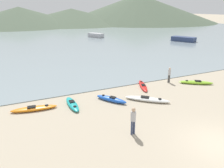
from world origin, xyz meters
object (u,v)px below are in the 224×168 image
at_px(kayak_on_sand_0, 196,82).
at_px(person_near_foreground, 133,119).
at_px(kayak_on_sand_4, 143,86).
at_px(moored_boat_1, 183,39).
at_px(kayak_on_sand_1, 111,99).
at_px(kayak_on_sand_3, 147,99).
at_px(kayak_on_sand_5, 72,104).
at_px(person_near_waterline, 169,74).
at_px(kayak_on_sand_2, 34,108).
at_px(moored_boat_0, 96,35).

relative_size(kayak_on_sand_0, person_near_foreground, 1.79).
xyz_separation_m(kayak_on_sand_4, moored_boat_1, (23.52, 20.55, 0.41)).
distance_m(kayak_on_sand_0, kayak_on_sand_1, 9.11).
xyz_separation_m(kayak_on_sand_0, kayak_on_sand_4, (-5.10, 1.42, -0.03)).
xyz_separation_m(kayak_on_sand_1, moored_boat_1, (27.53, 22.25, 0.36)).
distance_m(kayak_on_sand_3, kayak_on_sand_5, 5.78).
height_order(kayak_on_sand_3, person_near_waterline, person_near_waterline).
bearing_deg(kayak_on_sand_4, moored_boat_1, 41.15).
height_order(kayak_on_sand_0, kayak_on_sand_4, kayak_on_sand_0).
relative_size(kayak_on_sand_0, kayak_on_sand_5, 1.08).
bearing_deg(kayak_on_sand_1, kayak_on_sand_2, 170.93).
xyz_separation_m(kayak_on_sand_1, kayak_on_sand_2, (-5.65, 0.90, -0.04)).
height_order(kayak_on_sand_4, person_near_foreground, person_near_foreground).
bearing_deg(kayak_on_sand_0, kayak_on_sand_4, 164.45).
distance_m(kayak_on_sand_0, kayak_on_sand_4, 5.29).
bearing_deg(kayak_on_sand_4, kayak_on_sand_3, -116.92).
height_order(person_near_waterline, moored_boat_1, person_near_waterline).
bearing_deg(kayak_on_sand_5, moored_boat_0, 66.28).
height_order(kayak_on_sand_3, kayak_on_sand_4, kayak_on_sand_3).
relative_size(person_near_foreground, moored_boat_0, 0.40).
bearing_deg(moored_boat_0, kayak_on_sand_0, -95.90).
relative_size(kayak_on_sand_4, kayak_on_sand_5, 1.09).
bearing_deg(person_near_waterline, moored_boat_1, 44.99).
xyz_separation_m(kayak_on_sand_0, kayak_on_sand_1, (-9.11, -0.28, 0.03)).
height_order(kayak_on_sand_2, kayak_on_sand_5, kayak_on_sand_5).
height_order(person_near_foreground, person_near_waterline, person_near_foreground).
bearing_deg(kayak_on_sand_3, person_near_waterline, 32.85).
xyz_separation_m(kayak_on_sand_1, person_near_foreground, (-0.86, -4.79, 0.78)).
xyz_separation_m(kayak_on_sand_1, kayak_on_sand_4, (4.01, 1.70, -0.05)).
height_order(kayak_on_sand_4, person_near_waterline, person_near_waterline).
xyz_separation_m(kayak_on_sand_5, person_near_foreground, (2.12, -5.27, 0.82)).
height_order(kayak_on_sand_5, person_near_waterline, person_near_waterline).
height_order(kayak_on_sand_4, moored_boat_0, moored_boat_0).
bearing_deg(kayak_on_sand_5, kayak_on_sand_4, 9.88).
relative_size(kayak_on_sand_2, person_near_waterline, 2.13).
height_order(kayak_on_sand_1, moored_boat_1, moored_boat_1).
xyz_separation_m(kayak_on_sand_4, kayak_on_sand_5, (-6.99, -1.22, 0.02)).
distance_m(kayak_on_sand_0, moored_boat_0, 36.44).
height_order(person_near_waterline, moored_boat_0, person_near_waterline).
xyz_separation_m(kayak_on_sand_2, person_near_waterline, (12.63, 0.80, 0.74)).
distance_m(kayak_on_sand_0, kayak_on_sand_5, 12.09).
bearing_deg(kayak_on_sand_5, kayak_on_sand_1, -9.14).
xyz_separation_m(kayak_on_sand_0, kayak_on_sand_2, (-14.75, 0.62, -0.02)).
bearing_deg(person_near_foreground, moored_boat_1, 43.60).
relative_size(kayak_on_sand_0, moored_boat_0, 0.71).
bearing_deg(kayak_on_sand_3, kayak_on_sand_5, 163.70).
xyz_separation_m(kayak_on_sand_4, person_near_waterline, (2.97, 0.01, 0.75)).
relative_size(kayak_on_sand_2, moored_boat_1, 0.61).
xyz_separation_m(kayak_on_sand_2, moored_boat_0, (18.50, 35.62, 0.42)).
distance_m(kayak_on_sand_2, person_near_waterline, 12.67).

